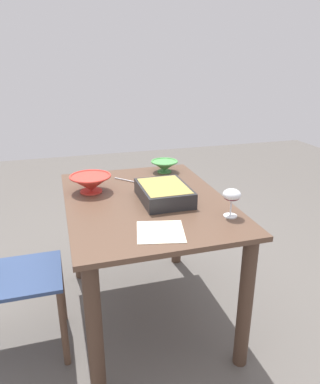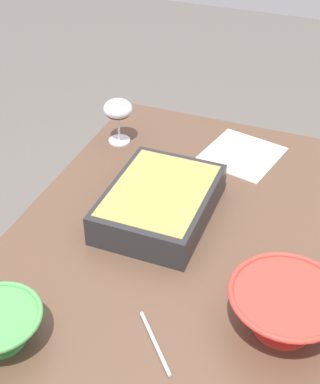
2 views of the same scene
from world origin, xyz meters
name	(u,v)px [view 1 (image 1 of 2)]	position (x,y,z in m)	size (l,w,h in m)	color
ground_plane	(147,312)	(0.00, 0.00, 0.00)	(8.00, 8.00, 0.00)	#5B5651
dining_table	(146,225)	(0.00, 0.00, 0.62)	(1.19, 0.88, 0.78)	brown
chair	(0,278)	(0.10, -0.79, 0.47)	(0.40, 0.46, 0.84)	#334772
wine_glass	(232,196)	(0.34, 0.35, 0.88)	(0.09, 0.09, 0.15)	white
casserole_dish	(164,192)	(0.04, 0.09, 0.82)	(0.35, 0.26, 0.09)	#262628
mixing_bowl	(164,166)	(-0.45, 0.25, 0.82)	(0.18, 0.18, 0.08)	#4C994C
small_bowl	(91,183)	(-0.20, -0.28, 0.83)	(0.24, 0.24, 0.10)	red
serving_spoon	(112,177)	(-0.42, -0.12, 0.78)	(0.21, 0.20, 0.01)	silver
napkin	(160,232)	(0.41, -0.03, 0.78)	(0.23, 0.21, 0.00)	beige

